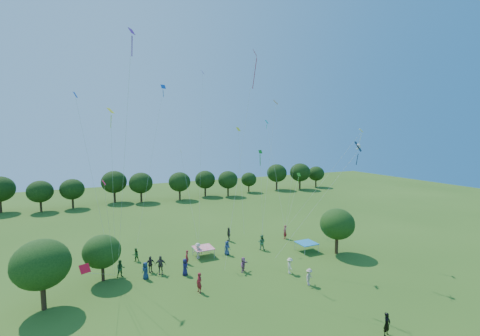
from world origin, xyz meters
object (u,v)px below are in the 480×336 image
Objects in this scene: near_tree_east at (337,224)px; man_in_black at (387,324)px; near_tree_west at (41,264)px; near_tree_north at (102,252)px; pirate_kite at (357,149)px; tent_blue at (307,243)px; tent_red_stripe at (203,248)px; red_high_kite at (250,92)px.

near_tree_east reaches higher than man_in_black.
near_tree_north is at bearing 37.73° from near_tree_west.
pirate_kite is (6.34, 9.81, 11.94)m from man_in_black.
pirate_kite is at bearing -76.89° from tent_blue.
tent_red_stripe is 1.00× the size of tent_blue.
near_tree_north reaches higher than man_in_black.
near_tree_east is 3.26× the size of man_in_black.
pirate_kite is (1.42, -6.10, 11.74)m from tent_blue.
pirate_kite is 0.58× the size of red_high_kite.
tent_blue is 16.66m from man_in_black.
near_tree_north is 2.07× the size of tent_red_stripe.
tent_blue is 19.71m from red_high_kite.
near_tree_west is 1.28× the size of near_tree_north.
near_tree_west reaches higher than near_tree_north.
pirate_kite reaches higher than tent_blue.
near_tree_west reaches higher than man_in_black.
near_tree_west is at bearing 178.93° from near_tree_east.
man_in_black is (17.94, -17.91, -2.11)m from near_tree_north.
red_high_kite is (18.48, -0.74, 14.61)m from near_tree_west.
man_in_black is 16.71m from pirate_kite.
near_tree_west is 30.57m from pirate_kite.
red_high_kite is (-4.06, 13.61, 17.59)m from man_in_black.
red_high_kite is (-11.80, -0.18, 14.81)m from near_tree_east.
near_tree_east is 16.13m from tent_red_stripe.
pirate_kite is at bearing -109.37° from near_tree_east.
near_tree_north is at bearing 175.02° from tent_blue.
near_tree_west is 30.28m from near_tree_east.
near_tree_east is at bearing -1.07° from near_tree_west.
near_tree_west is 5.87m from near_tree_north.
near_tree_west is 16.61m from tent_red_stripe.
tent_red_stripe and tent_blue have the same top height.
near_tree_north is at bearing 162.81° from red_high_kite.
red_high_kite reaches higher than man_in_black.
man_in_black is at bearing -107.18° from tent_blue.
near_tree_north is at bearing 170.89° from near_tree_east.
man_in_black is (-4.92, -15.92, -0.20)m from tent_blue.
red_high_kite is (-10.40, 3.80, 5.65)m from pirate_kite.
pirate_kite is at bearing -18.44° from near_tree_north.
near_tree_east is 2.48× the size of tent_blue.
pirate_kite is (24.29, -8.10, 9.83)m from near_tree_north.
near_tree_east is 0.26× the size of red_high_kite.
tent_blue is at bearing 103.11° from pirate_kite.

